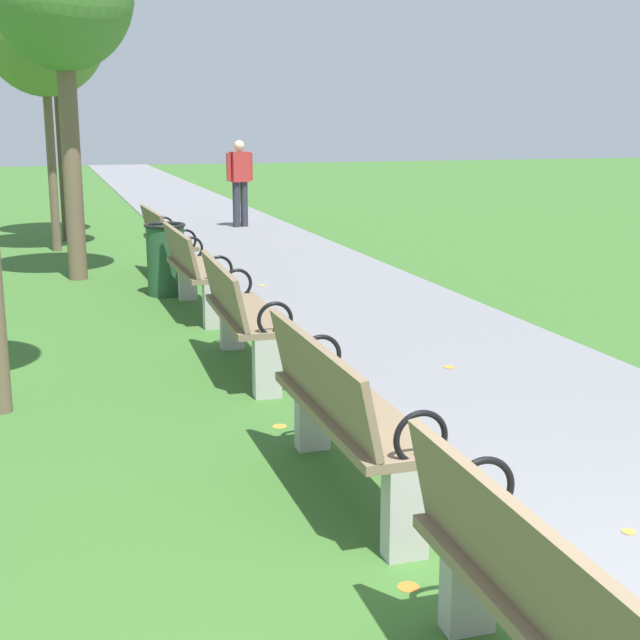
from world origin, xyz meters
The scene contains 10 objects.
paved_walkway centered at (1.31, 18.00, 0.01)m, with size 2.62×44.00×0.02m, color slate.
park_bench_1 centered at (-0.50, 0.15, 0.49)m, with size 0.49×1.61×0.90m.
park_bench_2 centered at (-0.50, 2.27, 0.49)m, with size 0.48×1.60×0.90m.
park_bench_3 centered at (-0.50, 4.86, 0.49)m, with size 0.51×1.61×0.90m.
park_bench_4 centered at (-0.50, 7.19, 0.49)m, with size 0.50×1.61×0.90m.
park_bench_5 centered at (-0.50, 9.42, 0.49)m, with size 0.53×1.62×0.90m.
tree_3 centered at (-1.82, 12.45, 3.37)m, with size 1.89×1.89×4.42m.
pedestrian_walking centered at (1.59, 14.61, 0.93)m, with size 0.52×0.28×1.62m.
trash_bin centered at (-0.65, 8.31, 0.42)m, with size 0.48×0.48×0.84m.
scattered_leaves centered at (-0.20, 5.00, 0.01)m, with size 3.99×13.46×0.02m.
Camera 1 is at (-1.95, -2.02, 2.01)m, focal length 49.87 mm.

